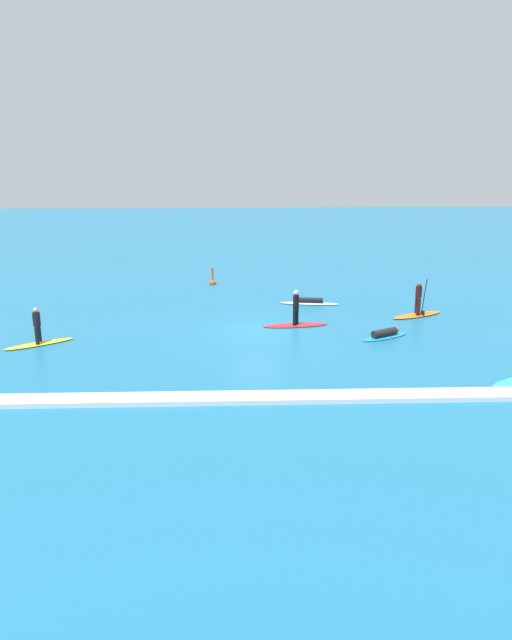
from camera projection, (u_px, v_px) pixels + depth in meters
name	position (u px, v px, depth m)	size (l,w,h in m)	color
ground_plane	(256.00, 330.00, 28.63)	(120.00, 120.00, 0.00)	#1E6B93
surfer_on_yellow_board	(38.00, 336.00, 26.38)	(2.86, 2.09, 1.70)	yellow
surfer_on_orange_board	(418.00, 309.00, 30.91)	(3.09, 1.95, 2.00)	orange
surfer_on_white_board	(309.00, 302.00, 33.31)	(3.29, 1.04, 0.37)	white
surfer_on_red_board	(296.00, 318.00, 29.20)	(3.28, 1.16, 1.79)	red
surfer_on_blue_board	(385.00, 334.00, 27.47)	(2.55, 1.78, 0.41)	#1E8CD1
marker_buoy	(213.00, 281.00, 38.08)	(0.41, 0.41, 1.20)	#E55119
wave_crest	(264.00, 398.00, 20.69)	(24.10, 0.90, 0.18)	white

